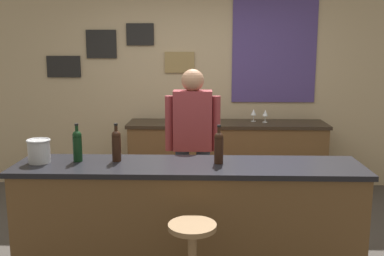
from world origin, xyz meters
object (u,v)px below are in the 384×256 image
object	(u,v)px
wine_bottle_a	(77,145)
wine_bottle_c	(219,146)
wine_glass_b	(265,114)
wine_bottle_b	(116,144)
wine_glass_a	(254,113)
ice_bucket	(39,150)
bartender	(193,142)
bar_stool	(192,255)

from	to	relation	value
wine_bottle_a	wine_bottle_c	world-z (taller)	same
wine_bottle_c	wine_glass_b	distance (m)	2.14
wine_bottle_b	wine_glass_a	distance (m)	2.45
wine_glass_b	ice_bucket	bearing A→B (deg)	-134.76
ice_bucket	wine_glass_b	size ratio (longest dim) A/B	1.21
wine_bottle_a	wine_glass_a	distance (m)	2.64
wine_glass_b	wine_bottle_a	bearing A→B (deg)	-131.09
wine_bottle_a	wine_bottle_b	distance (m)	0.31
bartender	wine_bottle_c	distance (m)	0.77
bar_stool	wine_bottle_a	size ratio (longest dim) A/B	2.22
wine_bottle_b	bartender	bearing A→B (deg)	49.05
wine_bottle_b	ice_bucket	distance (m)	0.61
wine_bottle_a	ice_bucket	xyz separation A→B (m)	(-0.29, -0.05, -0.04)
bartender	bar_stool	size ratio (longest dim) A/B	2.38
wine_bottle_a	wine_bottle_b	world-z (taller)	same
bar_stool	wine_glass_a	xyz separation A→B (m)	(0.69, 2.76, 0.55)
bar_stool	wine_bottle_c	world-z (taller)	wine_bottle_c
wine_bottle_c	wine_glass_a	xyz separation A→B (m)	(0.50, 2.11, -0.05)
bartender	ice_bucket	xyz separation A→B (m)	(-1.19, -0.75, 0.08)
bar_stool	ice_bucket	world-z (taller)	ice_bucket
wine_glass_a	wine_glass_b	size ratio (longest dim) A/B	1.00
wine_bottle_c	wine_bottle_b	bearing A→B (deg)	176.65
wine_bottle_c	ice_bucket	size ratio (longest dim) A/B	1.63
wine_glass_a	wine_bottle_b	bearing A→B (deg)	-122.42
bar_stool	ice_bucket	bearing A→B (deg)	152.97
bar_stool	wine_bottle_b	size ratio (longest dim) A/B	2.22
wine_glass_a	ice_bucket	bearing A→B (deg)	-131.88
wine_bottle_a	wine_glass_a	world-z (taller)	wine_bottle_a
wine_glass_b	bartender	bearing A→B (deg)	-123.06
wine_bottle_c	wine_glass_a	size ratio (longest dim) A/B	1.97
wine_bottle_b	wine_glass_a	xyz separation A→B (m)	(1.31, 2.06, -0.05)
bartender	wine_bottle_c	bearing A→B (deg)	-72.89
ice_bucket	wine_bottle_c	bearing A→B (deg)	0.80
ice_bucket	wine_glass_a	xyz separation A→B (m)	(1.91, 2.13, -0.01)
wine_bottle_b	wine_bottle_c	world-z (taller)	same
bar_stool	wine_bottle_a	world-z (taller)	wine_bottle_a
wine_glass_b	bar_stool	bearing A→B (deg)	-107.01
bartender	wine_glass_a	bearing A→B (deg)	62.47
wine_glass_a	wine_glass_b	bearing A→B (deg)	-26.22
bar_stool	wine_glass_a	world-z (taller)	wine_glass_a
wine_bottle_c	wine_glass_b	xyz separation A→B (m)	(0.63, 2.04, -0.05)
bartender	ice_bucket	world-z (taller)	bartender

